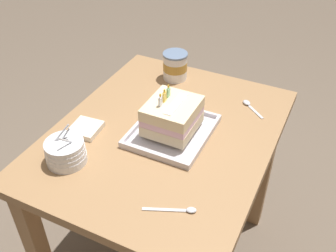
{
  "coord_description": "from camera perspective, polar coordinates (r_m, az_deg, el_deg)",
  "views": [
    {
      "loc": [
        -0.97,
        -0.49,
        1.64
      ],
      "look_at": [
        0.0,
        -0.01,
        0.8
      ],
      "focal_mm": 41.83,
      "sensor_mm": 36.0,
      "label": 1
    }
  ],
  "objects": [
    {
      "name": "dining_table",
      "position": [
        1.48,
        -0.57,
        -4.86
      ],
      "size": [
        0.94,
        0.75,
        0.77
      ],
      "color": "#9E754C",
      "rests_on": "ground_plane"
    },
    {
      "name": "foil_tray",
      "position": [
        1.38,
        0.61,
        -0.84
      ],
      "size": [
        0.3,
        0.26,
        0.02
      ],
      "color": "silver",
      "rests_on": "dining_table"
    },
    {
      "name": "birthday_cake",
      "position": [
        1.34,
        0.62,
        1.5
      ],
      "size": [
        0.18,
        0.16,
        0.15
      ],
      "color": "beige",
      "rests_on": "foil_tray"
    },
    {
      "name": "serving_spoon_by_bowls",
      "position": [
        1.55,
        11.63,
        3.11
      ],
      "size": [
        0.09,
        0.11,
        0.01
      ],
      "color": "silver",
      "rests_on": "dining_table"
    },
    {
      "name": "napkin_pile",
      "position": [
        1.42,
        -11.88,
        -0.36
      ],
      "size": [
        0.11,
        0.11,
        0.02
      ],
      "color": "silver",
      "rests_on": "dining_table"
    },
    {
      "name": "ice_cream_tub",
      "position": [
        1.67,
        1.04,
        8.77
      ],
      "size": [
        0.1,
        0.1,
        0.12
      ],
      "color": "white",
      "rests_on": "dining_table"
    },
    {
      "name": "serving_spoon_near_tray",
      "position": [
        1.13,
        1.99,
        -12.13
      ],
      "size": [
        0.07,
        0.15,
        0.01
      ],
      "color": "silver",
      "rests_on": "dining_table"
    },
    {
      "name": "bowl_stack",
      "position": [
        1.29,
        -14.7,
        -3.66
      ],
      "size": [
        0.13,
        0.13,
        0.13
      ],
      "color": "white",
      "rests_on": "dining_table"
    }
  ]
}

